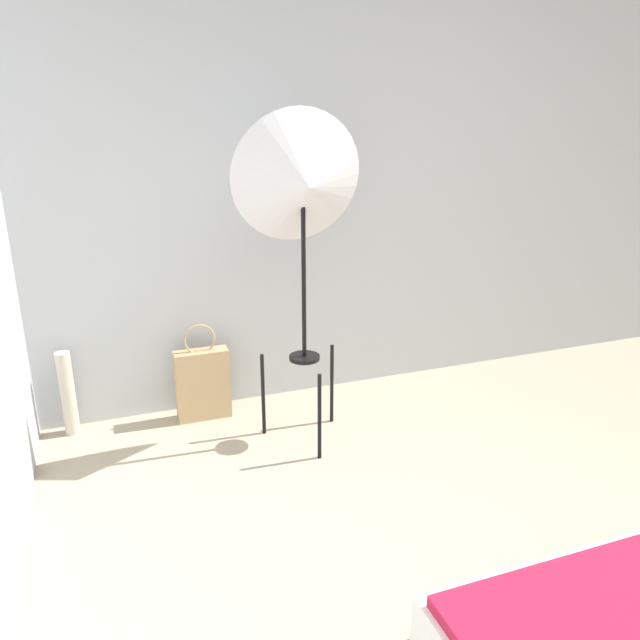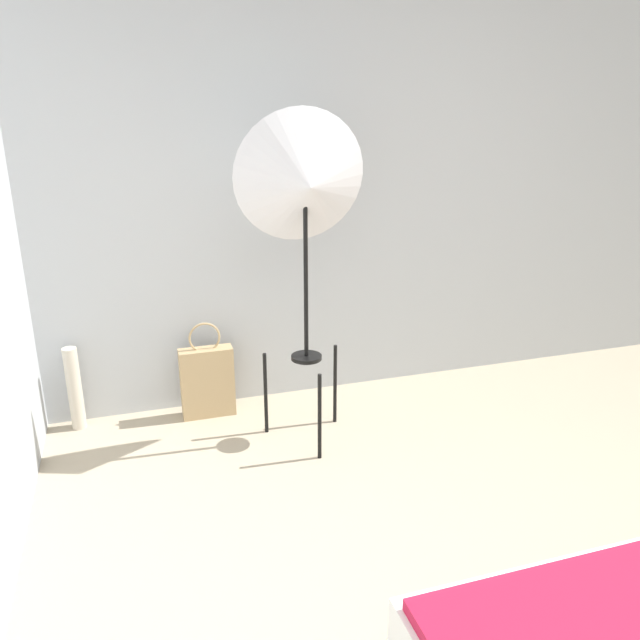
{
  "view_description": "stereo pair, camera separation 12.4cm",
  "coord_description": "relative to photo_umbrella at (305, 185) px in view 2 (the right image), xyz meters",
  "views": [
    {
      "loc": [
        -1.19,
        -1.1,
        1.69
      ],
      "look_at": [
        -0.25,
        1.48,
        0.74
      ],
      "focal_mm": 35.0,
      "sensor_mm": 36.0,
      "label": 1
    },
    {
      "loc": [
        -1.08,
        -1.14,
        1.69
      ],
      "look_at": [
        -0.25,
        1.48,
        0.74
      ],
      "focal_mm": 35.0,
      "sensor_mm": 36.0,
      "label": 2
    }
  ],
  "objects": [
    {
      "name": "wall_back",
      "position": [
        0.25,
        0.59,
        -0.03
      ],
      "size": [
        8.0,
        0.05,
        2.6
      ],
      "color": "#B7BCC1",
      "rests_on": "ground_plane"
    },
    {
      "name": "photo_umbrella",
      "position": [
        0.0,
        0.0,
        0.0
      ],
      "size": [
        0.65,
        0.39,
        1.69
      ],
      "color": "black",
      "rests_on": "ground_plane"
    },
    {
      "name": "tote_bag",
      "position": [
        -0.47,
        0.41,
        -1.12
      ],
      "size": [
        0.3,
        0.1,
        0.56
      ],
      "color": "tan",
      "rests_on": "ground_plane"
    },
    {
      "name": "paper_roll",
      "position": [
        -1.17,
        0.47,
        -1.1
      ],
      "size": [
        0.08,
        0.08,
        0.47
      ],
      "color": "beige",
      "rests_on": "ground_plane"
    }
  ]
}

